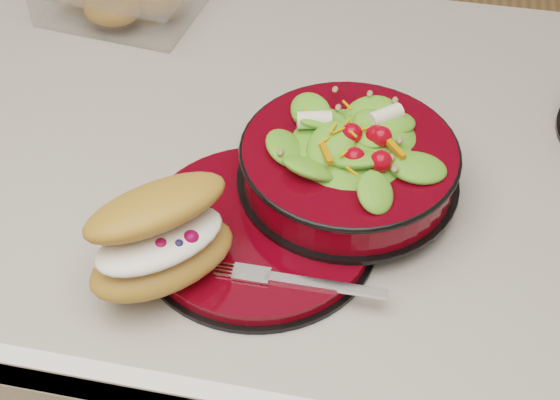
% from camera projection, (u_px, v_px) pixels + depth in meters
% --- Properties ---
extents(island_counter, '(1.24, 0.74, 0.90)m').
position_uv_depth(island_counter, '(270.00, 342.00, 1.29)').
color(island_counter, silver).
rests_on(island_counter, ground).
extents(dinner_plate, '(0.26, 0.26, 0.02)m').
position_uv_depth(dinner_plate, '(259.00, 230.00, 0.85)').
color(dinner_plate, black).
rests_on(dinner_plate, island_counter).
extents(salad_bowl, '(0.25, 0.25, 0.10)m').
position_uv_depth(salad_bowl, '(349.00, 156.00, 0.86)').
color(salad_bowl, black).
rests_on(salad_bowl, dinner_plate).
extents(croissant, '(0.17, 0.18, 0.09)m').
position_uv_depth(croissant, '(162.00, 238.00, 0.76)').
color(croissant, '#B26C36').
rests_on(croissant, dinner_plate).
extents(fork, '(0.16, 0.02, 0.00)m').
position_uv_depth(fork, '(303.00, 282.00, 0.78)').
color(fork, silver).
rests_on(fork, dinner_plate).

